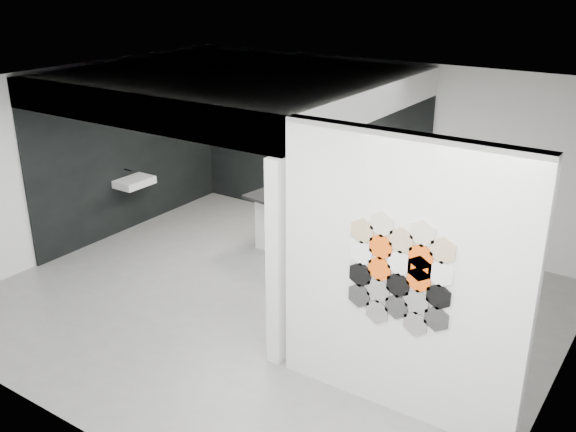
% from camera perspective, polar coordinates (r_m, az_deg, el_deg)
% --- Properties ---
extents(floor, '(7.00, 6.00, 0.01)m').
position_cam_1_polar(floor, '(8.47, -1.71, -7.77)').
color(floor, slate).
extents(partition_panel, '(2.45, 0.15, 2.80)m').
position_cam_1_polar(partition_panel, '(6.07, 9.89, -5.60)').
color(partition_panel, silver).
rests_on(partition_panel, floor).
extents(bay_clad_back, '(4.40, 0.04, 2.35)m').
position_cam_1_polar(bay_clad_back, '(11.00, 1.72, 5.82)').
color(bay_clad_back, black).
rests_on(bay_clad_back, floor).
extents(bay_clad_left, '(0.04, 4.00, 2.35)m').
position_cam_1_polar(bay_clad_left, '(10.89, -13.71, 5.06)').
color(bay_clad_left, black).
rests_on(bay_clad_left, floor).
extents(bulkhead, '(4.40, 4.00, 0.40)m').
position_cam_1_polar(bulkhead, '(9.12, -4.94, 11.38)').
color(bulkhead, silver).
rests_on(bulkhead, corner_column).
extents(corner_column, '(0.16, 0.16, 2.35)m').
position_cam_1_polar(corner_column, '(6.78, -1.09, -4.36)').
color(corner_column, silver).
rests_on(corner_column, floor).
extents(fascia_beam, '(4.40, 0.16, 0.40)m').
position_cam_1_polar(fascia_beam, '(7.75, -13.93, 9.06)').
color(fascia_beam, silver).
rests_on(fascia_beam, corner_column).
extents(wall_basin, '(0.40, 0.60, 0.12)m').
position_cam_1_polar(wall_basin, '(10.69, -13.49, 2.95)').
color(wall_basin, silver).
rests_on(wall_basin, bay_clad_left).
extents(display_shelf, '(3.00, 0.15, 0.04)m').
position_cam_1_polar(display_shelf, '(10.83, 1.88, 6.26)').
color(display_shelf, black).
rests_on(display_shelf, bay_clad_back).
extents(kitchen_island, '(1.78, 0.98, 1.37)m').
position_cam_1_polar(kitchen_island, '(9.60, 1.35, -1.05)').
color(kitchen_island, silver).
rests_on(kitchen_island, floor).
extents(stockpot, '(0.22, 0.22, 0.16)m').
position_cam_1_polar(stockpot, '(11.23, -1.61, 7.34)').
color(stockpot, black).
rests_on(stockpot, display_shelf).
extents(kettle, '(0.20, 0.20, 0.13)m').
position_cam_1_polar(kettle, '(10.30, 6.95, 5.81)').
color(kettle, black).
rests_on(kettle, display_shelf).
extents(glass_bowl, '(0.14, 0.14, 0.09)m').
position_cam_1_polar(glass_bowl, '(10.18, 8.36, 5.43)').
color(glass_bowl, gray).
rests_on(glass_bowl, display_shelf).
extents(glass_vase, '(0.12, 0.12, 0.13)m').
position_cam_1_polar(glass_vase, '(10.18, 8.36, 5.55)').
color(glass_vase, gray).
rests_on(glass_vase, display_shelf).
extents(bottle_dark, '(0.08, 0.08, 0.18)m').
position_cam_1_polar(bottle_dark, '(11.03, -0.09, 7.16)').
color(bottle_dark, black).
rests_on(bottle_dark, display_shelf).
extents(utensil_cup, '(0.08, 0.08, 0.09)m').
position_cam_1_polar(utensil_cup, '(11.30, -2.02, 7.23)').
color(utensil_cup, black).
rests_on(utensil_cup, display_shelf).
extents(hex_tile_cluster, '(1.04, 0.02, 1.16)m').
position_cam_1_polar(hex_tile_cluster, '(5.94, 9.90, -5.09)').
color(hex_tile_cluster, '#2D2D2D').
rests_on(hex_tile_cluster, partition_panel).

